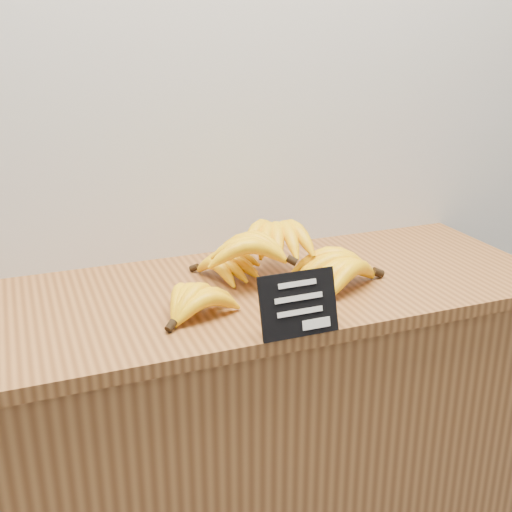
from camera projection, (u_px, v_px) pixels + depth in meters
name	position (u px, v px, depth m)	size (l,w,h in m)	color
counter	(249.00, 461.00, 1.62)	(1.43, 0.50, 0.90)	#945E2F
counter_top	(248.00, 292.00, 1.46)	(1.41, 0.54, 0.03)	#945D2D
chalkboard_sign	(299.00, 304.00, 1.22)	(0.16, 0.01, 0.13)	black
banana_pile	(268.00, 263.00, 1.44)	(0.56, 0.37, 0.12)	yellow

